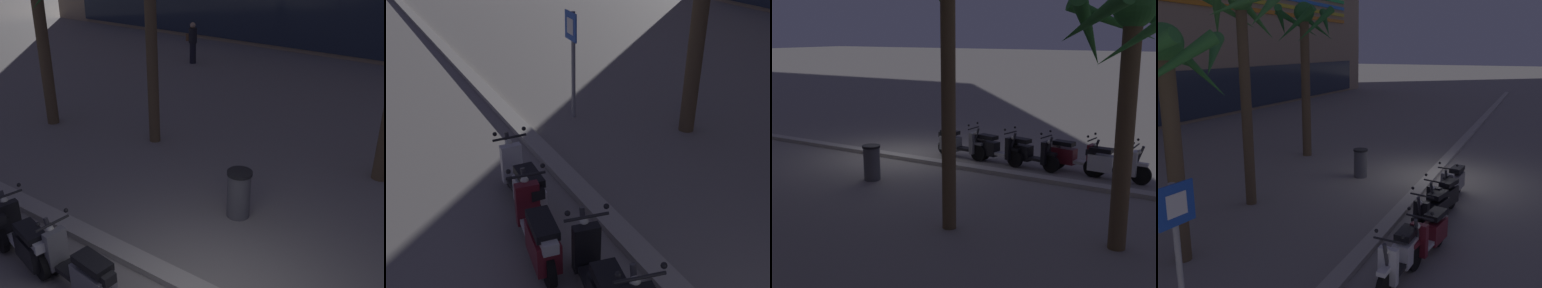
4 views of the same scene
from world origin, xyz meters
The scene contains 4 objects.
scooter_black_lead_nearest centered at (-3.05, -0.69, 0.45)m, with size 1.74×0.70×1.17m.
scooter_grey_far_back centered at (-1.73, -0.69, 0.45)m, with size 1.81×0.56×1.17m.
pedestrian_by_palm_tree centered at (-8.26, 11.28, 0.89)m, with size 0.46×0.34×1.67m.
litter_bin centered at (-0.95, 2.53, 0.48)m, with size 0.48×0.48×0.95m.
Camera 1 is at (2.67, -4.06, 4.95)m, focal length 42.94 mm.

